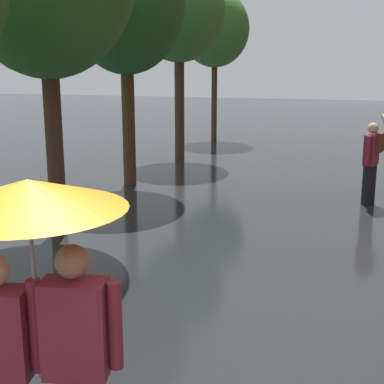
% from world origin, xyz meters
% --- Properties ---
extents(street_tree_2, '(2.58, 2.58, 5.62)m').
position_xyz_m(street_tree_2, '(-3.25, 9.38, 4.02)').
color(street_tree_2, '#473323').
rests_on(street_tree_2, ground).
extents(street_tree_3, '(2.57, 2.57, 5.53)m').
position_xyz_m(street_tree_3, '(-3.22, 13.12, 4.09)').
color(street_tree_3, '#473323').
rests_on(street_tree_3, ground).
extents(street_tree_4, '(2.41, 2.41, 5.19)m').
position_xyz_m(street_tree_4, '(-3.23, 17.34, 3.85)').
color(street_tree_4, '#473323').
rests_on(street_tree_4, ground).
extents(couple_under_umbrella, '(1.19, 1.19, 2.10)m').
position_xyz_m(couple_under_umbrella, '(-0.24, 0.61, 1.43)').
color(couple_under_umbrella, black).
rests_on(couple_under_umbrella, ground).
extents(pedestrian_walking_midground, '(0.40, 0.57, 1.62)m').
position_xyz_m(pedestrian_walking_midground, '(1.99, 9.00, 0.87)').
color(pedestrian_walking_midground, black).
rests_on(pedestrian_walking_midground, ground).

